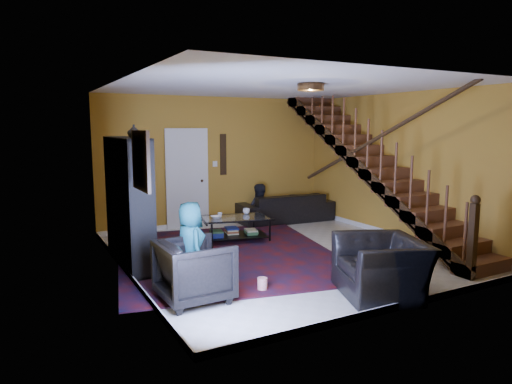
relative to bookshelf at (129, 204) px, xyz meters
The scene contains 21 objects.
floor 2.66m from the bookshelf, 14.01° to the right, with size 5.50×5.50×0.00m, color beige.
room 1.59m from the bookshelf, 34.27° to the left, with size 5.50×5.50×5.50m.
staircase 4.59m from the bookshelf, ahead, with size 0.95×5.02×3.18m.
bookshelf is the anchor object (origin of this frame).
door 2.73m from the bookshelf, 51.26° to the left, with size 0.82×0.05×2.05m, color silver.
framed_picture 1.70m from the bookshelf, 96.28° to the right, with size 0.04×0.74×0.74m, color maroon.
wall_hanging 3.38m from the bookshelf, 39.82° to the left, with size 0.14×0.03×0.90m, color black.
ceiling_fixture 3.30m from the bookshelf, 30.20° to the right, with size 0.40×0.40×0.10m, color #3F2814.
rug 1.84m from the bookshelf, ahead, with size 3.55×4.05×0.02m, color #400B0C.
sofa 4.31m from the bookshelf, 23.53° to the left, with size 2.19×0.86×0.64m, color black.
armchair_left 2.02m from the bookshelf, 79.44° to the right, with size 0.83×0.85×0.77m, color black.
armchair_right 3.87m from the bookshelf, 48.19° to the right, with size 1.14×0.99×0.74m, color black.
person_adult_a 3.76m from the bookshelf, 28.34° to the left, with size 0.48×0.32×1.32m, color black.
person_adult_b 3.75m from the bookshelf, 28.44° to the left, with size 0.65×0.51×1.35m, color black.
person_child 1.60m from the bookshelf, 73.01° to the right, with size 0.58×0.38×1.19m, color #1A5665.
coffee_table 2.23m from the bookshelf, 14.55° to the left, with size 1.37×0.98×0.47m.
cup_a 2.55m from the bookshelf, 16.77° to the left, with size 0.13×0.13×0.11m, color #999999.
cup_b 1.99m from the bookshelf, 20.03° to the left, with size 0.09×0.09×0.08m, color #999999.
bowl 1.86m from the bookshelf, 18.50° to the left, with size 0.20×0.20×0.05m, color #999999.
vase 1.24m from the bookshelf, 90.00° to the right, with size 0.18×0.18×0.19m, color #999999.
popcorn_bucket 2.52m from the bookshelf, 57.56° to the right, with size 0.13×0.13×0.15m, color red.
Camera 1 is at (-3.95, -6.49, 2.17)m, focal length 32.00 mm.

